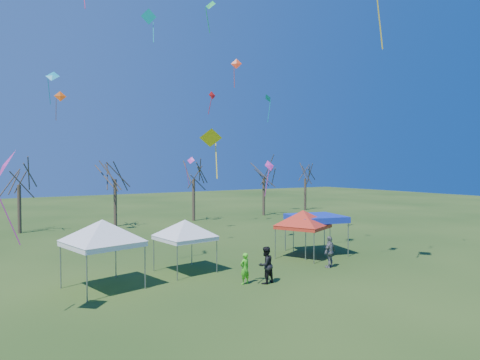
# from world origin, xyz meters

# --- Properties ---
(ground) EXTENTS (140.00, 140.00, 0.00)m
(ground) POSITION_xyz_m (0.00, 0.00, 0.00)
(ground) COLOR #214014
(ground) RESTS_ON ground
(tree_1) EXTENTS (3.42, 3.42, 7.54)m
(tree_1) POSITION_xyz_m (-10.77, 24.65, 5.79)
(tree_1) COLOR #3D2D21
(tree_1) RESTS_ON ground
(tree_2) EXTENTS (3.71, 3.71, 8.18)m
(tree_2) POSITION_xyz_m (-2.37, 24.38, 6.29)
(tree_2) COLOR #3D2D21
(tree_2) RESTS_ON ground
(tree_3) EXTENTS (3.59, 3.59, 7.91)m
(tree_3) POSITION_xyz_m (6.03, 24.04, 6.08)
(tree_3) COLOR #3D2D21
(tree_3) RESTS_ON ground
(tree_4) EXTENTS (3.58, 3.58, 7.89)m
(tree_4) POSITION_xyz_m (15.36, 24.00, 6.06)
(tree_4) COLOR #3D2D21
(tree_4) RESTS_ON ground
(tree_5) EXTENTS (3.39, 3.39, 7.46)m
(tree_5) POSITION_xyz_m (23.72, 26.07, 5.73)
(tree_5) COLOR #3D2D21
(tree_5) RESTS_ON ground
(tent_white_west) EXTENTS (4.34, 4.34, 3.91)m
(tent_white_west) POSITION_xyz_m (-9.12, 3.45, 3.15)
(tent_white_west) COLOR gray
(tent_white_west) RESTS_ON ground
(tent_white_mid) EXTENTS (3.84, 3.84, 3.41)m
(tent_white_mid) POSITION_xyz_m (-4.34, 4.26, 2.75)
(tent_white_mid) COLOR gray
(tent_white_mid) RESTS_ON ground
(tent_red) EXTENTS (3.79, 3.79, 3.57)m
(tent_red) POSITION_xyz_m (3.81, 3.60, 2.88)
(tent_red) COLOR gray
(tent_red) RESTS_ON ground
(tent_blue) EXTENTS (4.05, 4.05, 2.62)m
(tent_blue) POSITION_xyz_m (5.32, 4.04, 2.41)
(tent_blue) COLOR gray
(tent_blue) RESTS_ON ground
(person_grey) EXTENTS (1.17, 0.73, 1.86)m
(person_grey) POSITION_xyz_m (3.28, 0.62, 0.93)
(person_grey) COLOR slate
(person_grey) RESTS_ON ground
(person_dark) EXTENTS (1.03, 0.86, 1.89)m
(person_dark) POSITION_xyz_m (-1.89, -0.09, 0.94)
(person_dark) COLOR black
(person_dark) RESTS_ON ground
(person_green) EXTENTS (0.64, 0.48, 1.58)m
(person_green) POSITION_xyz_m (-2.85, 0.40, 0.79)
(person_green) COLOR #48D722
(person_green) RESTS_ON ground
(kite_22) EXTENTS (1.12, 1.15, 3.00)m
(kite_22) POSITION_xyz_m (5.02, 22.69, 6.43)
(kite_22) COLOR #DE31B0
(kite_22) RESTS_ON ground
(kite_14) EXTENTS (1.00, 1.44, 3.65)m
(kite_14) POSITION_xyz_m (-13.46, 0.09, 5.97)
(kite_14) COLOR #D62F9B
(kite_14) RESTS_ON ground
(kite_17) EXTENTS (0.99, 0.60, 2.91)m
(kite_17) POSITION_xyz_m (5.73, 9.88, 5.93)
(kite_17) COLOR #FF38B1
(kite_17) RESTS_ON ground
(kite_13) EXTENTS (1.06, 0.75, 2.62)m
(kite_13) POSITION_xyz_m (-7.61, 22.63, 12.03)
(kite_13) COLOR #E84F0C
(kite_13) RESTS_ON ground
(kite_1) EXTENTS (1.22, 1.05, 2.29)m
(kite_1) POSITION_xyz_m (-5.36, -0.67, 7.24)
(kite_1) COLOR yellow
(kite_1) RESTS_ON ground
(kite_2) EXTENTS (1.34, 1.17, 2.74)m
(kite_2) POSITION_xyz_m (-8.61, 20.09, 13.24)
(kite_2) COLOR #0C9ABA
(kite_2) RESTS_ON ground
(kite_12) EXTENTS (0.66, 1.02, 3.08)m
(kite_12) POSITION_xyz_m (13.04, 20.00, 13.23)
(kite_12) COLOR #0B9EAB
(kite_12) RESTS_ON ground
(kite_18) EXTENTS (0.85, 0.72, 2.24)m
(kite_18) POSITION_xyz_m (3.09, 10.66, 13.82)
(kite_18) COLOR #EF3A16
(kite_18) RESTS_ON ground
(kite_19) EXTENTS (0.88, 0.60, 2.29)m
(kite_19) POSITION_xyz_m (5.74, 19.31, 12.81)
(kite_19) COLOR red
(kite_19) RESTS_ON ground
(kite_11) EXTENTS (1.25, 0.81, 2.72)m
(kite_11) POSITION_xyz_m (-2.26, 15.13, 17.73)
(kite_11) COLOR #0CB4A8
(kite_11) RESTS_ON ground
(kite_24) EXTENTS (0.94, 1.13, 2.53)m
(kite_24) POSITION_xyz_m (1.77, 12.40, 18.60)
(kite_24) COLOR green
(kite_24) RESTS_ON ground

